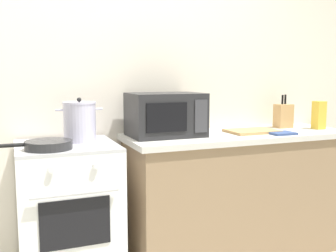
{
  "coord_description": "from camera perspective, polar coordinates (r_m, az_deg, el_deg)",
  "views": [
    {
      "loc": [
        -0.65,
        -1.85,
        1.34
      ],
      "look_at": [
        0.33,
        0.6,
        1.0
      ],
      "focal_mm": 41.97,
      "sensor_mm": 36.0,
      "label": 1
    }
  ],
  "objects": [
    {
      "name": "back_wall",
      "position": [
        2.97,
        -3.14,
        5.6
      ],
      "size": [
        4.4,
        0.1,
        2.5
      ],
      "primitive_type": "cube",
      "color": "silver",
      "rests_on": "ground_plane"
    },
    {
      "name": "lower_cabinet_right",
      "position": [
        3.05,
        10.07,
        -9.94
      ],
      "size": [
        1.64,
        0.56,
        0.88
      ],
      "primitive_type": "cube",
      "color": "#8C7051",
      "rests_on": "ground_plane"
    },
    {
      "name": "countertop_right",
      "position": [
        2.95,
        10.27,
        -1.36
      ],
      "size": [
        1.7,
        0.6,
        0.04
      ],
      "primitive_type": "cube",
      "color": "beige",
      "rests_on": "lower_cabinet_right"
    },
    {
      "name": "stove",
      "position": [
        2.61,
        -14.25,
        -12.53
      ],
      "size": [
        0.6,
        0.64,
        0.92
      ],
      "color": "white",
      "rests_on": "ground_plane"
    },
    {
      "name": "stock_pot",
      "position": [
        2.56,
        -12.7,
        0.62
      ],
      "size": [
        0.29,
        0.21,
        0.28
      ],
      "color": "silver",
      "rests_on": "stove"
    },
    {
      "name": "frying_pan",
      "position": [
        2.35,
        -17.08,
        -2.64
      ],
      "size": [
        0.47,
        0.27,
        0.05
      ],
      "color": "#28282B",
      "rests_on": "stove"
    },
    {
      "name": "microwave",
      "position": [
        2.72,
        -0.38,
        1.67
      ],
      "size": [
        0.5,
        0.37,
        0.3
      ],
      "color": "#232326",
      "rests_on": "countertop_right"
    },
    {
      "name": "cutting_board",
      "position": [
        2.98,
        12.08,
        -0.73
      ],
      "size": [
        0.36,
        0.26,
        0.02
      ],
      "primitive_type": "cube",
      "color": "tan",
      "rests_on": "countertop_right"
    },
    {
      "name": "knife_block",
      "position": [
        3.31,
        16.4,
        1.45
      ],
      "size": [
        0.13,
        0.1,
        0.27
      ],
      "color": "tan",
      "rests_on": "countertop_right"
    },
    {
      "name": "pasta_box",
      "position": [
        3.31,
        21.06,
        1.49
      ],
      "size": [
        0.08,
        0.08,
        0.22
      ],
      "primitive_type": "cube",
      "color": "gold",
      "rests_on": "countertop_right"
    },
    {
      "name": "oven_mitt",
      "position": [
        2.93,
        16.19,
        -1.01
      ],
      "size": [
        0.18,
        0.14,
        0.02
      ],
      "primitive_type": "cube",
      "color": "#33477A",
      "rests_on": "countertop_right"
    }
  ]
}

